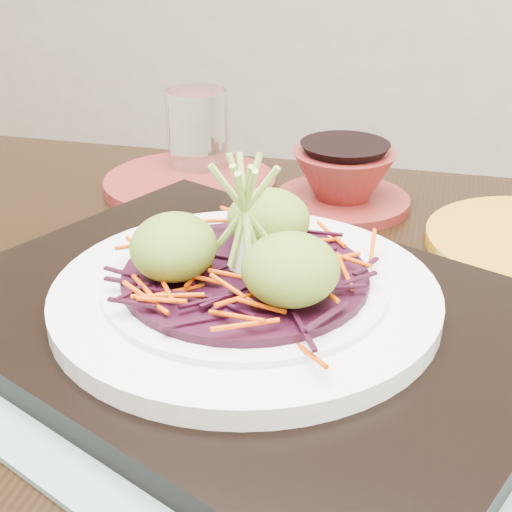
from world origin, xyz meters
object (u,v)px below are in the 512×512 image
at_px(dining_table, 295,408).
at_px(water_glass, 198,133).
at_px(terracotta_side_plate, 190,183).
at_px(terracotta_bowl_set, 343,182).
at_px(serving_tray, 246,315).
at_px(white_plate, 246,293).

relative_size(dining_table, water_glass, 11.89).
bearing_deg(terracotta_side_plate, terracotta_bowl_set, 6.36).
relative_size(dining_table, serving_tray, 2.73).
bearing_deg(terracotta_bowl_set, dining_table, -81.80).
height_order(serving_tray, terracotta_bowl_set, terracotta_bowl_set).
relative_size(white_plate, terracotta_bowl_set, 1.85).
bearing_deg(dining_table, serving_tray, -135.83).
height_order(terracotta_side_plate, water_glass, water_glass).
bearing_deg(serving_tray, white_plate, 0.00).
bearing_deg(serving_tray, terracotta_side_plate, 140.99).
bearing_deg(white_plate, water_glass, 122.58).
xyz_separation_m(terracotta_side_plate, terracotta_bowl_set, (0.17, 0.02, 0.02)).
distance_m(dining_table, white_plate, 0.13).
bearing_deg(water_glass, serving_tray, -57.42).
distance_m(serving_tray, white_plate, 0.02).
distance_m(terracotta_side_plate, terracotta_bowl_set, 0.17).
bearing_deg(water_glass, terracotta_side_plate, -74.79).
bearing_deg(terracotta_bowl_set, terracotta_side_plate, -173.64).
xyz_separation_m(dining_table, terracotta_bowl_set, (-0.03, 0.23, 0.12)).
height_order(dining_table, water_glass, water_glass).
distance_m(terracotta_side_plate, water_glass, 0.07).
xyz_separation_m(white_plate, water_glass, (-0.19, 0.30, 0.02)).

